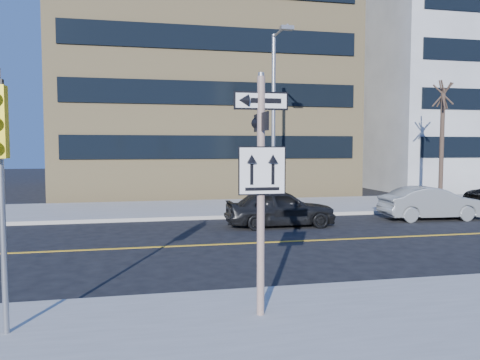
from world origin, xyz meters
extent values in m
plane|color=black|center=(0.00, 0.00, 0.00)|extent=(120.00, 120.00, 0.00)
cylinder|color=beige|center=(0.00, -2.50, 2.15)|extent=(0.13, 0.13, 4.00)
cylinder|color=gray|center=(0.00, -2.50, 4.18)|extent=(0.10, 0.10, 0.06)
cube|color=black|center=(0.00, -2.50, 3.75)|extent=(0.92, 0.03, 0.30)
cube|color=black|center=(0.00, -2.50, 3.40)|extent=(0.03, 0.92, 0.30)
cube|color=white|center=(0.00, -2.58, 2.60)|extent=(0.80, 0.03, 0.80)
cylinder|color=gray|center=(-4.00, -2.50, 2.15)|extent=(0.09, 0.09, 4.00)
imported|color=black|center=(3.10, 6.81, 0.70)|extent=(1.68, 4.14, 1.41)
imported|color=gray|center=(9.70, 7.15, 0.68)|extent=(1.65, 4.20, 1.36)
cylinder|color=gray|center=(4.00, 11.00, 4.15)|extent=(0.18, 0.18, 8.00)
cylinder|color=gray|center=(4.00, 10.00, 8.05)|extent=(0.10, 2.20, 0.10)
cube|color=gray|center=(4.00, 9.00, 7.95)|extent=(0.55, 0.30, 0.16)
cylinder|color=#31241D|center=(13.00, 11.30, 3.05)|extent=(0.22, 0.22, 5.80)
cube|color=tan|center=(2.00, 25.00, 9.00)|extent=(18.00, 18.00, 18.00)
cube|color=#9C9FA1|center=(24.00, 24.00, 7.50)|extent=(20.00, 16.00, 15.00)
camera|label=1|loc=(-1.90, -10.04, 2.98)|focal=35.00mm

